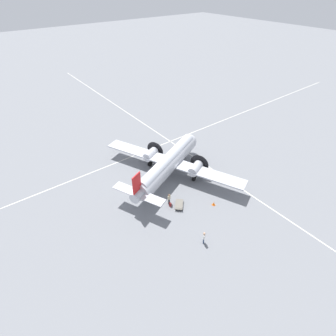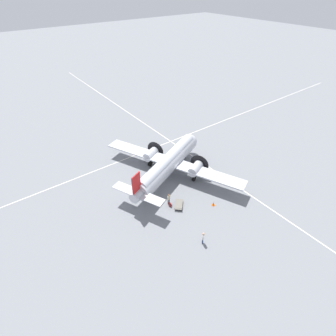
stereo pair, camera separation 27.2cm
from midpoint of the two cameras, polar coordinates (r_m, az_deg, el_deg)
ground_plane at (r=39.63m, az=0.20°, el=-1.90°), size 300.00×300.00×0.00m
apron_line_eastwest at (r=43.17m, az=7.26°, el=1.43°), size 120.00×0.16×0.01m
apron_line_northsouth at (r=45.04m, az=-5.96°, el=3.19°), size 0.16×120.00×0.01m
airliner_main at (r=38.42m, az=0.51°, el=1.35°), size 21.55×16.93×5.68m
crew_foreground at (r=30.51m, az=7.90°, el=-14.64°), size 0.46×0.42×1.71m
passenger_boarding at (r=34.61m, az=0.38°, el=-6.53°), size 0.26×0.55×1.65m
suitcase_near_door at (r=34.73m, az=0.61°, el=-7.95°), size 0.37×0.15×0.65m
baggage_cart at (r=34.80m, az=2.56°, el=-7.95°), size 2.12×2.08×0.56m
traffic_cone at (r=35.43m, az=10.07°, el=-7.69°), size 0.41×0.41×0.54m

